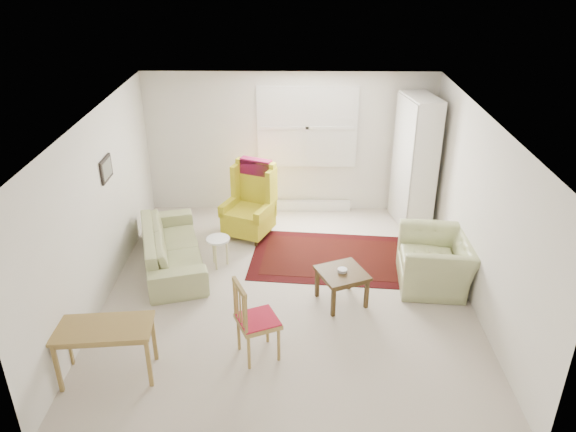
{
  "coord_description": "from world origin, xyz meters",
  "views": [
    {
      "loc": [
        0.09,
        -6.58,
        4.46
      ],
      "look_at": [
        0.0,
        0.3,
        1.05
      ],
      "focal_mm": 35.0,
      "sensor_mm": 36.0,
      "label": 1
    }
  ],
  "objects_px": {
    "armchair": "(437,256)",
    "cabinet": "(415,162)",
    "sofa": "(171,240)",
    "wingback_chair": "(248,201)",
    "desk_chair": "(258,319)",
    "desk": "(107,351)",
    "coffee_table": "(342,287)",
    "stool": "(219,252)"
  },
  "relations": [
    {
      "from": "coffee_table",
      "to": "desk",
      "type": "height_order",
      "value": "desk"
    },
    {
      "from": "desk_chair",
      "to": "armchair",
      "type": "bearing_deg",
      "value": -80.57
    },
    {
      "from": "armchair",
      "to": "desk",
      "type": "distance_m",
      "value": 4.53
    },
    {
      "from": "sofa",
      "to": "cabinet",
      "type": "xyz_separation_m",
      "value": [
        3.85,
        1.49,
        0.69
      ]
    },
    {
      "from": "desk",
      "to": "desk_chair",
      "type": "height_order",
      "value": "desk_chair"
    },
    {
      "from": "desk",
      "to": "sofa",
      "type": "bearing_deg",
      "value": 84.23
    },
    {
      "from": "wingback_chair",
      "to": "cabinet",
      "type": "distance_m",
      "value": 2.87
    },
    {
      "from": "wingback_chair",
      "to": "desk_chair",
      "type": "distance_m",
      "value": 3.02
    },
    {
      "from": "wingback_chair",
      "to": "desk_chair",
      "type": "xyz_separation_m",
      "value": [
        0.34,
        -3.0,
        -0.11
      ]
    },
    {
      "from": "armchair",
      "to": "cabinet",
      "type": "xyz_separation_m",
      "value": [
        0.0,
        1.96,
        0.67
      ]
    },
    {
      "from": "desk",
      "to": "desk_chair",
      "type": "bearing_deg",
      "value": 12.25
    },
    {
      "from": "armchair",
      "to": "stool",
      "type": "bearing_deg",
      "value": -93.21
    },
    {
      "from": "stool",
      "to": "desk_chair",
      "type": "distance_m",
      "value": 2.18
    },
    {
      "from": "stool",
      "to": "cabinet",
      "type": "xyz_separation_m",
      "value": [
        3.15,
        1.51,
        0.88
      ]
    },
    {
      "from": "armchair",
      "to": "desk_chair",
      "type": "height_order",
      "value": "desk_chair"
    },
    {
      "from": "wingback_chair",
      "to": "sofa",
      "type": "bearing_deg",
      "value": -115.76
    },
    {
      "from": "sofa",
      "to": "armchair",
      "type": "bearing_deg",
      "value": -113.04
    },
    {
      "from": "coffee_table",
      "to": "cabinet",
      "type": "distance_m",
      "value": 2.93
    },
    {
      "from": "desk",
      "to": "coffee_table",
      "type": "bearing_deg",
      "value": 28.26
    },
    {
      "from": "armchair",
      "to": "desk_chair",
      "type": "bearing_deg",
      "value": -51.93
    },
    {
      "from": "sofa",
      "to": "desk_chair",
      "type": "relative_size",
      "value": 2.01
    },
    {
      "from": "desk",
      "to": "cabinet",
      "type": "bearing_deg",
      "value": 43.62
    },
    {
      "from": "desk_chair",
      "to": "coffee_table",
      "type": "bearing_deg",
      "value": -67.46
    },
    {
      "from": "sofa",
      "to": "coffee_table",
      "type": "xyz_separation_m",
      "value": [
        2.48,
        -0.95,
        -0.18
      ]
    },
    {
      "from": "wingback_chair",
      "to": "coffee_table",
      "type": "relative_size",
      "value": 2.11
    },
    {
      "from": "armchair",
      "to": "desk_chair",
      "type": "relative_size",
      "value": 1.1
    },
    {
      "from": "sofa",
      "to": "armchair",
      "type": "height_order",
      "value": "armchair"
    },
    {
      "from": "coffee_table",
      "to": "desk",
      "type": "xyz_separation_m",
      "value": [
        -2.72,
        -1.46,
        0.09
      ]
    },
    {
      "from": "coffee_table",
      "to": "armchair",
      "type": "bearing_deg",
      "value": 19.23
    },
    {
      "from": "armchair",
      "to": "cabinet",
      "type": "relative_size",
      "value": 0.51
    },
    {
      "from": "armchair",
      "to": "coffee_table",
      "type": "relative_size",
      "value": 1.93
    },
    {
      "from": "wingback_chair",
      "to": "coffee_table",
      "type": "bearing_deg",
      "value": -30.64
    },
    {
      "from": "armchair",
      "to": "desk_chair",
      "type": "xyz_separation_m",
      "value": [
        -2.43,
        -1.58,
        0.07
      ]
    },
    {
      "from": "coffee_table",
      "to": "desk_chair",
      "type": "relative_size",
      "value": 0.57
    },
    {
      "from": "sofa",
      "to": "wingback_chair",
      "type": "xyz_separation_m",
      "value": [
        1.08,
        0.95,
        0.2
      ]
    },
    {
      "from": "coffee_table",
      "to": "stool",
      "type": "xyz_separation_m",
      "value": [
        -1.78,
        0.93,
        -0.01
      ]
    },
    {
      "from": "stool",
      "to": "cabinet",
      "type": "distance_m",
      "value": 3.6
    },
    {
      "from": "sofa",
      "to": "desk_chair",
      "type": "distance_m",
      "value": 2.5
    },
    {
      "from": "coffee_table",
      "to": "stool",
      "type": "distance_m",
      "value": 2.01
    },
    {
      "from": "sofa",
      "to": "desk_chair",
      "type": "height_order",
      "value": "desk_chair"
    },
    {
      "from": "cabinet",
      "to": "desk",
      "type": "relative_size",
      "value": 2.11
    },
    {
      "from": "armchair",
      "to": "desk_chair",
      "type": "distance_m",
      "value": 2.9
    }
  ]
}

